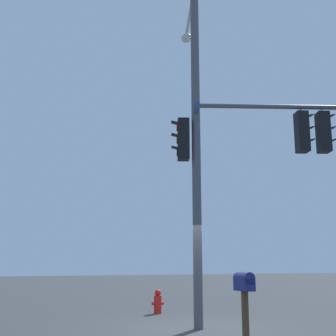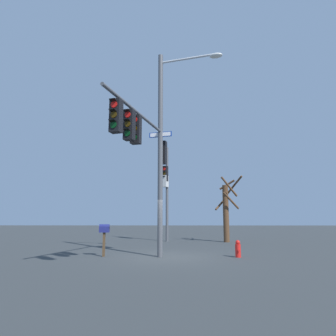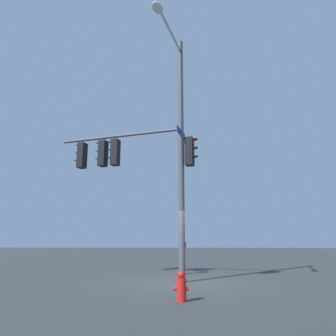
# 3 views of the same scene
# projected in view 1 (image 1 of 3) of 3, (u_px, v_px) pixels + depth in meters

# --- Properties ---
(ground_plane) EXTENTS (80.00, 80.00, 0.00)m
(ground_plane) POSITION_uv_depth(u_px,v_px,m) (195.00, 328.00, 11.01)
(ground_plane) COLOR #35393B
(main_signal_pole_assembly) EXTENTS (5.83, 4.52, 9.53)m
(main_signal_pole_assembly) POSITION_uv_depth(u_px,v_px,m) (244.00, 126.00, 12.06)
(main_signal_pole_assembly) COLOR #4C4F54
(main_signal_pole_assembly) RESTS_ON ground
(fire_hydrant) EXTENTS (0.38, 0.24, 0.73)m
(fire_hydrant) POSITION_uv_depth(u_px,v_px,m) (158.00, 302.00, 14.09)
(fire_hydrant) COLOR red
(fire_hydrant) RESTS_ON ground
(mailbox) EXTENTS (0.26, 0.45, 1.41)m
(mailbox) POSITION_uv_depth(u_px,v_px,m) (244.00, 288.00, 8.72)
(mailbox) COLOR #4C3823
(mailbox) RESTS_ON ground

